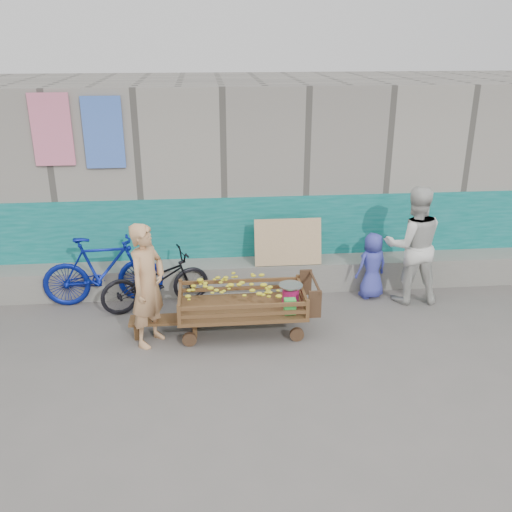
{
  "coord_description": "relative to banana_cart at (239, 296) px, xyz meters",
  "views": [
    {
      "loc": [
        -0.91,
        -5.66,
        3.73
      ],
      "look_at": [
        -0.27,
        1.2,
        1.0
      ],
      "focal_mm": 40.0,
      "sensor_mm": 36.0,
      "label": 1
    }
  ],
  "objects": [
    {
      "name": "banana_cart",
      "position": [
        0.0,
        0.0,
        0.0
      ],
      "size": [
        1.81,
        0.83,
        0.77
      ],
      "color": "brown",
      "rests_on": "ground"
    },
    {
      "name": "vendor_man",
      "position": [
        -1.14,
        -0.15,
        0.28
      ],
      "size": [
        0.63,
        0.7,
        1.6
      ],
      "primitive_type": "imported",
      "rotation": [
        0.0,
        0.0,
        1.03
      ],
      "color": "tan",
      "rests_on": "ground"
    },
    {
      "name": "woman",
      "position": [
        2.55,
        0.74,
        0.35
      ],
      "size": [
        0.88,
        0.71,
        1.74
      ],
      "primitive_type": "imported",
      "rotation": [
        0.0,
        0.0,
        3.08
      ],
      "color": "silver",
      "rests_on": "ground"
    },
    {
      "name": "ground",
      "position": [
        0.51,
        -1.0,
        -0.52
      ],
      "size": [
        80.0,
        80.0,
        0.0
      ],
      "primitive_type": "plane",
      "color": "#5B5853",
      "rests_on": "ground"
    },
    {
      "name": "building_wall",
      "position": [
        0.51,
        3.05,
        0.94
      ],
      "size": [
        12.0,
        3.5,
        3.0
      ],
      "color": "gray",
      "rests_on": "ground"
    },
    {
      "name": "bench",
      "position": [
        -0.97,
        0.03,
        -0.35
      ],
      "size": [
        0.94,
        0.28,
        0.23
      ],
      "color": "brown",
      "rests_on": "ground"
    },
    {
      "name": "bicycle_dark",
      "position": [
        -1.14,
        0.85,
        -0.11
      ],
      "size": [
        1.67,
        1.04,
        0.83
      ],
      "primitive_type": "imported",
      "rotation": [
        0.0,
        0.0,
        1.91
      ],
      "color": "black",
      "rests_on": "ground"
    },
    {
      "name": "bicycle_blue",
      "position": [
        -1.9,
        1.05,
        -0.01
      ],
      "size": [
        1.75,
        0.6,
        1.03
      ],
      "primitive_type": "imported",
      "rotation": [
        0.0,
        0.0,
        1.64
      ],
      "color": "navy",
      "rests_on": "ground"
    },
    {
      "name": "child",
      "position": [
        2.02,
        0.9,
        -0.02
      ],
      "size": [
        0.57,
        0.46,
        1.0
      ],
      "primitive_type": "imported",
      "rotation": [
        0.0,
        0.0,
        3.46
      ],
      "color": "#3B41AB",
      "rests_on": "ground"
    }
  ]
}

